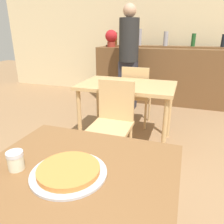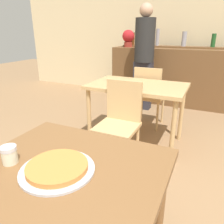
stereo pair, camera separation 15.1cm
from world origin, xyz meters
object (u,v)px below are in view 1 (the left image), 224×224
at_px(cheese_shaker, 16,160).
at_px(chair_far_side_back, 136,92).
at_px(person_standing, 129,54).
at_px(chair_far_side_front, 113,118).
at_px(potted_plant, 111,37).
at_px(pizza_tray, 69,171).

bearing_deg(cheese_shaker, chair_far_side_back, 88.40).
distance_m(cheese_shaker, person_standing, 3.15).
xyz_separation_m(chair_far_side_front, potted_plant, (-0.84, 2.38, 0.72)).
bearing_deg(chair_far_side_back, cheese_shaker, 88.40).
height_order(cheese_shaker, person_standing, person_standing).
relative_size(chair_far_side_back, potted_plant, 2.74).
distance_m(chair_far_side_front, chair_far_side_back, 1.06).
distance_m(pizza_tray, person_standing, 3.14).
height_order(person_standing, potted_plant, person_standing).
height_order(chair_far_side_back, potted_plant, potted_plant).
xyz_separation_m(chair_far_side_front, chair_far_side_back, (0.00, 1.06, 0.00)).
height_order(chair_far_side_back, pizza_tray, chair_far_side_back).
distance_m(chair_far_side_front, cheese_shaker, 1.30).
distance_m(chair_far_side_back, person_standing, 0.97).
distance_m(chair_far_side_front, person_standing, 1.94).
distance_m(chair_far_side_back, pizza_tray, 2.32).
bearing_deg(cheese_shaker, potted_plant, 101.91).
xyz_separation_m(pizza_tray, cheese_shaker, (-0.26, -0.04, 0.03)).
height_order(chair_far_side_front, pizza_tray, chair_far_side_front).
bearing_deg(person_standing, chair_far_side_back, -67.07).
relative_size(pizza_tray, cheese_shaker, 3.84).
xyz_separation_m(chair_far_side_back, cheese_shaker, (-0.07, -2.34, 0.26)).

